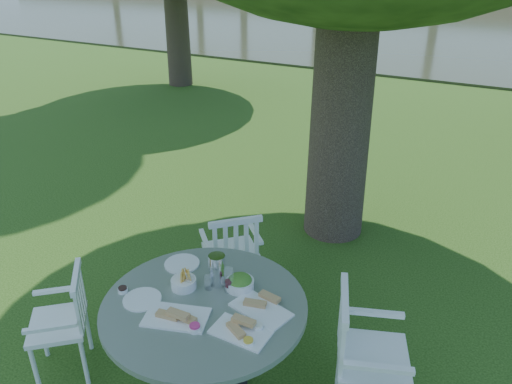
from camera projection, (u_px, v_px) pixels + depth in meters
ground at (246, 278)px, 4.85m from camera, size 140.00×140.00×0.00m
table at (205, 322)px, 3.36m from camera, size 1.36×1.36×0.78m
chair_ne at (359, 349)px, 3.20m from camera, size 0.60×0.62×0.98m
chair_nw at (233, 251)px, 4.32m from camera, size 0.62×0.62×0.90m
chair_sw at (68, 316)px, 3.61m from camera, size 0.58×0.58×0.84m
tableware at (211, 290)px, 3.35m from camera, size 1.17×0.81×0.23m
river at (487, 17)px, 23.09m from camera, size 100.00×28.00×0.12m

